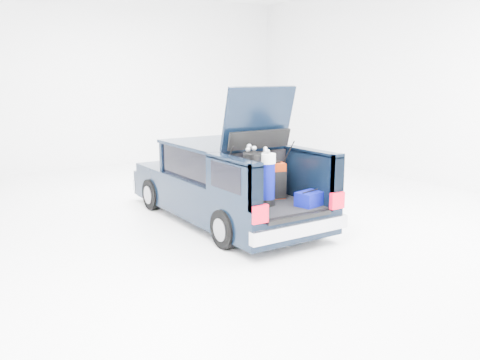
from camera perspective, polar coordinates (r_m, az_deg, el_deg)
ground at (r=9.48m, az=-1.65°, el=-4.50°), size 14.00×14.00×0.00m
car at (r=9.41m, az=-2.01°, el=-0.41°), size 1.87×4.65×2.47m
red_suitcase at (r=8.54m, az=3.76°, el=-0.10°), size 0.44×0.35×0.63m
black_golf_bag at (r=7.75m, az=1.23°, el=-0.11°), size 0.31×0.37×1.01m
blue_golf_bag at (r=8.06m, az=3.00°, el=0.12°), size 0.31×0.31×0.94m
blue_duffel at (r=8.18m, az=7.91°, el=-2.06°), size 0.52×0.40×0.25m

